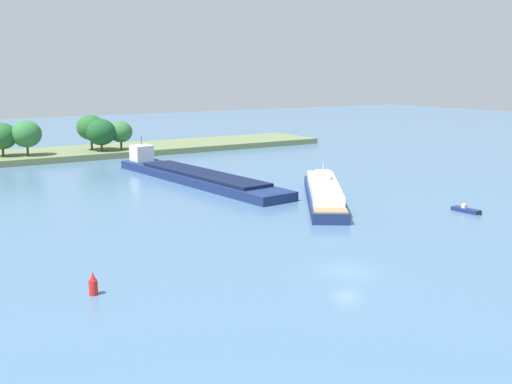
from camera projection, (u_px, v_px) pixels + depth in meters
ground_plane at (348, 271)px, 52.31m from camera, size 400.00×400.00×0.00m
treeline_island at (109, 145)px, 126.25m from camera, size 91.35×17.08×8.47m
fishing_skiff at (466, 210)px, 74.31m from camera, size 1.46×3.98×0.98m
white_riverboat at (324, 193)px, 80.00m from camera, size 17.77×23.32×5.10m
cargo_barge at (194, 176)px, 94.96m from camera, size 10.80×41.43×5.92m
channel_buoy_red at (93, 285)px, 46.64m from camera, size 0.70×0.70×1.90m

